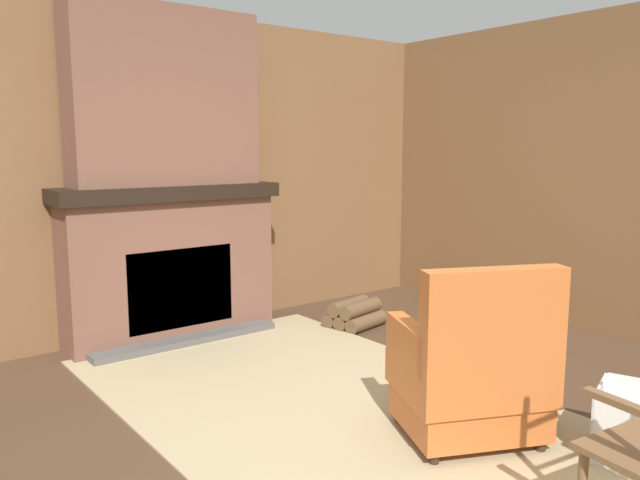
# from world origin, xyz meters

# --- Properties ---
(ground_plane) EXTENTS (14.00, 14.00, 0.00)m
(ground_plane) POSITION_xyz_m (0.00, 0.00, 0.00)
(ground_plane) COLOR #4C3523
(wood_panel_wall_left) EXTENTS (0.06, 6.07, 2.55)m
(wood_panel_wall_left) POSITION_xyz_m (-2.76, 0.00, 1.27)
(wood_panel_wall_left) COLOR brown
(wood_panel_wall_left) RESTS_ON ground
(fireplace_hearth) EXTENTS (0.58, 1.74, 1.21)m
(fireplace_hearth) POSITION_xyz_m (-2.53, 0.00, 0.60)
(fireplace_hearth) COLOR brown
(fireplace_hearth) RESTS_ON ground
(chimney_breast) EXTENTS (0.33, 1.45, 1.32)m
(chimney_breast) POSITION_xyz_m (-2.55, 0.00, 1.87)
(chimney_breast) COLOR brown
(chimney_breast) RESTS_ON fireplace_hearth
(area_rug) EXTENTS (3.82, 2.04, 0.01)m
(area_rug) POSITION_xyz_m (-0.54, 0.13, 0.01)
(area_rug) COLOR tan
(area_rug) RESTS_ON ground
(armchair) EXTENTS (0.83, 0.89, 0.94)m
(armchair) POSITION_xyz_m (0.06, 0.44, 0.35)
(armchair) COLOR #C6662D
(armchair) RESTS_ON ground
(firewood_stack) EXTENTS (0.45, 0.50, 0.23)m
(firewood_stack) POSITION_xyz_m (-1.87, 1.33, 0.10)
(firewood_stack) COLOR brown
(firewood_stack) RESTS_ON ground
(oil_lamp_vase) EXTENTS (0.11, 0.11, 0.28)m
(oil_lamp_vase) POSITION_xyz_m (-2.58, -0.40, 1.31)
(oil_lamp_vase) COLOR #99B29E
(oil_lamp_vase) RESTS_ON fireplace_hearth
(storage_case) EXTENTS (0.15, 0.21, 0.15)m
(storage_case) POSITION_xyz_m (-2.58, 0.57, 1.28)
(storage_case) COLOR black
(storage_case) RESTS_ON fireplace_hearth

